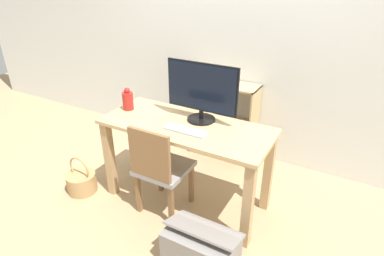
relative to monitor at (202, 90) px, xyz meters
name	(u,v)px	position (x,y,z in m)	size (l,w,h in m)	color
ground_plane	(187,199)	(-0.07, -0.14, -1.01)	(10.00, 10.00, 0.00)	tan
wall_back	(239,33)	(-0.07, 0.92, 0.29)	(8.00, 0.05, 2.60)	silver
desk	(186,141)	(-0.07, -0.14, -0.41)	(1.39, 0.59, 0.75)	tan
monitor	(202,90)	(0.00, 0.00, 0.00)	(0.61, 0.23, 0.48)	black
keyboard	(186,130)	(-0.01, -0.24, -0.25)	(0.34, 0.11, 0.02)	#B2B2B7
vase	(128,100)	(-0.66, -0.12, -0.17)	(0.09, 0.09, 0.20)	#B2231E
chair	(160,167)	(-0.18, -0.36, -0.57)	(0.40, 0.40, 0.82)	gray
bookshelf	(212,117)	(-0.25, 0.74, -0.60)	(0.71, 0.28, 0.83)	tan
basket	(82,182)	(-0.98, -0.50, -0.91)	(0.27, 0.27, 0.36)	tan
storage_box	(201,248)	(0.37, -0.69, -0.87)	(0.51, 0.32, 0.33)	gray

